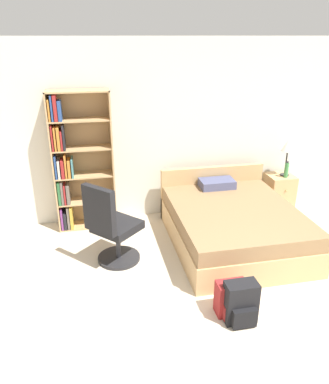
{
  "coord_description": "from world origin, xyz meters",
  "views": [
    {
      "loc": [
        -1.33,
        -2.05,
        2.61
      ],
      "look_at": [
        -0.49,
        1.98,
        0.87
      ],
      "focal_mm": 35.0,
      "sensor_mm": 36.0,
      "label": 1
    }
  ],
  "objects_px": {
    "office_chair": "(112,228)",
    "backpack_red": "(231,299)",
    "table_lamp": "(288,147)",
    "nightstand": "(279,192)",
    "backpack_black": "(241,304)",
    "water_bottle": "(286,170)",
    "bed": "(232,224)",
    "bookshelf": "(75,164)"
  },
  "relations": [
    {
      "from": "backpack_red",
      "to": "backpack_black",
      "type": "xyz_separation_m",
      "value": [
        0.05,
        -0.12,
        0.03
      ]
    },
    {
      "from": "backpack_red",
      "to": "backpack_black",
      "type": "distance_m",
      "value": 0.13
    },
    {
      "from": "water_bottle",
      "to": "backpack_red",
      "type": "height_order",
      "value": "water_bottle"
    },
    {
      "from": "table_lamp",
      "to": "backpack_red",
      "type": "xyz_separation_m",
      "value": [
        -1.68,
        -2.17,
        -0.86
      ]
    },
    {
      "from": "water_bottle",
      "to": "bed",
      "type": "bearing_deg",
      "value": -147.27
    },
    {
      "from": "bookshelf",
      "to": "table_lamp",
      "type": "distance_m",
      "value": 3.17
    },
    {
      "from": "office_chair",
      "to": "table_lamp",
      "type": "distance_m",
      "value": 3.0
    },
    {
      "from": "bed",
      "to": "backpack_red",
      "type": "bearing_deg",
      "value": -111.13
    },
    {
      "from": "water_bottle",
      "to": "office_chair",
      "type": "bearing_deg",
      "value": -161.42
    },
    {
      "from": "backpack_black",
      "to": "bed",
      "type": "bearing_deg",
      "value": 72.18
    },
    {
      "from": "nightstand",
      "to": "backpack_red",
      "type": "bearing_deg",
      "value": -126.78
    },
    {
      "from": "table_lamp",
      "to": "bed",
      "type": "bearing_deg",
      "value": -144.82
    },
    {
      "from": "bed",
      "to": "nightstand",
      "type": "xyz_separation_m",
      "value": [
        1.11,
        0.83,
        0.02
      ]
    },
    {
      "from": "backpack_red",
      "to": "bookshelf",
      "type": "bearing_deg",
      "value": 123.53
    },
    {
      "from": "nightstand",
      "to": "office_chair",
      "type": "bearing_deg",
      "value": -159.38
    },
    {
      "from": "office_chair",
      "to": "water_bottle",
      "type": "bearing_deg",
      "value": 18.58
    },
    {
      "from": "backpack_red",
      "to": "table_lamp",
      "type": "bearing_deg",
      "value": 52.18
    },
    {
      "from": "nightstand",
      "to": "bed",
      "type": "bearing_deg",
      "value": -143.19
    },
    {
      "from": "backpack_red",
      "to": "water_bottle",
      "type": "bearing_deg",
      "value": 51.49
    },
    {
      "from": "nightstand",
      "to": "backpack_black",
      "type": "distance_m",
      "value": 2.79
    },
    {
      "from": "water_bottle",
      "to": "backpack_black",
      "type": "relative_size",
      "value": 0.6
    },
    {
      "from": "bed",
      "to": "nightstand",
      "type": "height_order",
      "value": "bed"
    },
    {
      "from": "bed",
      "to": "office_chair",
      "type": "height_order",
      "value": "office_chair"
    },
    {
      "from": "office_chair",
      "to": "backpack_red",
      "type": "height_order",
      "value": "office_chair"
    },
    {
      "from": "bed",
      "to": "table_lamp",
      "type": "distance_m",
      "value": 1.61
    },
    {
      "from": "bed",
      "to": "water_bottle",
      "type": "distance_m",
      "value": 1.41
    },
    {
      "from": "table_lamp",
      "to": "office_chair",
      "type": "bearing_deg",
      "value": -159.92
    },
    {
      "from": "table_lamp",
      "to": "bookshelf",
      "type": "bearing_deg",
      "value": 178.63
    },
    {
      "from": "bookshelf",
      "to": "table_lamp",
      "type": "bearing_deg",
      "value": -1.37
    },
    {
      "from": "bed",
      "to": "backpack_red",
      "type": "relative_size",
      "value": 5.47
    },
    {
      "from": "table_lamp",
      "to": "water_bottle",
      "type": "distance_m",
      "value": 0.34
    },
    {
      "from": "bed",
      "to": "backpack_black",
      "type": "xyz_separation_m",
      "value": [
        -0.47,
        -1.47,
        -0.07
      ]
    },
    {
      "from": "bookshelf",
      "to": "table_lamp",
      "type": "xyz_separation_m",
      "value": [
        3.17,
        -0.08,
        0.07
      ]
    },
    {
      "from": "nightstand",
      "to": "water_bottle",
      "type": "height_order",
      "value": "water_bottle"
    },
    {
      "from": "bookshelf",
      "to": "water_bottle",
      "type": "distance_m",
      "value": 3.15
    },
    {
      "from": "water_bottle",
      "to": "backpack_red",
      "type": "relative_size",
      "value": 0.73
    },
    {
      "from": "bed",
      "to": "table_lamp",
      "type": "height_order",
      "value": "table_lamp"
    },
    {
      "from": "backpack_black",
      "to": "office_chair",
      "type": "bearing_deg",
      "value": 131.82
    },
    {
      "from": "backpack_red",
      "to": "nightstand",
      "type": "bearing_deg",
      "value": 53.22
    },
    {
      "from": "bookshelf",
      "to": "water_bottle",
      "type": "xyz_separation_m",
      "value": [
        3.14,
        -0.17,
        -0.26
      ]
    },
    {
      "from": "nightstand",
      "to": "backpack_black",
      "type": "relative_size",
      "value": 1.36
    },
    {
      "from": "office_chair",
      "to": "table_lamp",
      "type": "xyz_separation_m",
      "value": [
        2.77,
        1.01,
        0.55
      ]
    }
  ]
}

